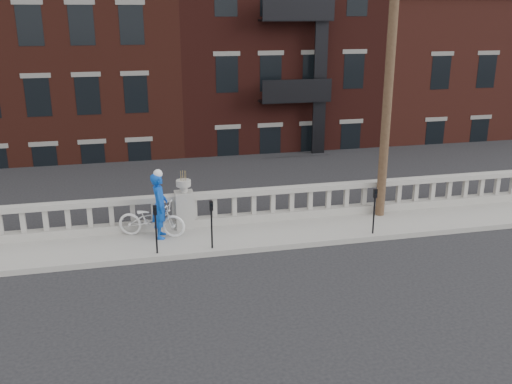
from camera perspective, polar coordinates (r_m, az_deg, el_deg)
ground at (r=13.90m, az=-5.22°, el=-9.79°), size 120.00×120.00×0.00m
sidewalk at (r=16.58m, az=-6.71°, el=-4.86°), size 32.00×2.20×0.15m
balustrade at (r=17.26m, az=-7.16°, el=-1.94°), size 28.00×0.34×1.03m
planter_pedestal at (r=17.19m, az=-7.18°, el=-1.34°), size 0.55×0.55×1.76m
lower_level at (r=35.55m, az=-9.85°, el=11.36°), size 80.00×44.00×20.80m
utility_pole at (r=17.69m, az=13.33°, el=13.47°), size 1.60×0.28×10.00m
parking_meter_b at (r=15.38m, az=-10.01°, el=-3.15°), size 0.10×0.09×1.36m
parking_meter_c at (r=15.52m, az=-4.47°, el=-2.74°), size 0.10×0.09×1.36m
parking_meter_d at (r=16.85m, az=11.76°, el=-1.39°), size 0.10×0.09×1.36m
bicycle at (r=16.70m, az=-10.39°, el=-2.68°), size 2.08×1.33×1.03m
cyclist at (r=16.43m, az=-9.62°, el=-1.34°), size 0.52×0.74×1.92m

